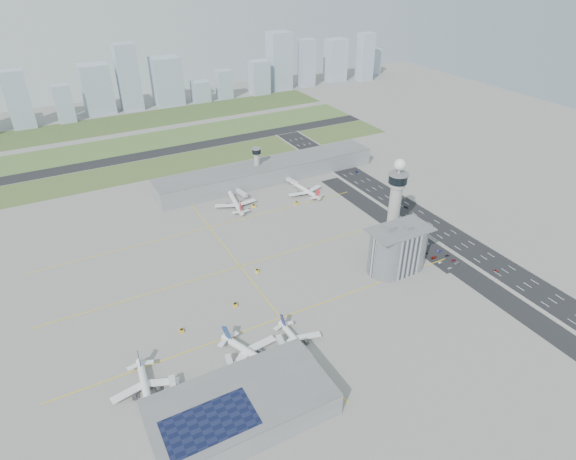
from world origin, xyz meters
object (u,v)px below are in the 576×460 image
car_lot_2 (434,257)px  car_lot_4 (417,247)px  jet_bridge_near_2 (286,356)px  tug_5 (297,202)px  secondary_tower (257,162)px  car_hw_1 (406,207)px  jet_bridge_near_0 (175,401)px  car_lot_9 (439,251)px  airplane_near_c (297,339)px  car_hw_4 (313,154)px  car_lot_7 (454,260)px  car_lot_1 (441,262)px  tug_3 (257,271)px  jet_bridge_far_1 (287,180)px  car_lot_5 (413,243)px  airplane_near_b (252,351)px  tug_2 (235,304)px  car_lot_11 (423,240)px  control_tower (396,198)px  car_lot_6 (457,263)px  car_hw_0 (496,271)px  jet_bridge_far_0 (237,192)px  tug_4 (254,206)px  airplane_far_a (235,200)px  airplane_far_b (305,187)px  car_lot_10 (427,244)px  tug_0 (182,330)px  car_lot_3 (425,253)px  airplane_near_a (145,386)px  car_hw_2 (357,172)px  car_lot_8 (447,255)px  jet_bridge_near_1 (234,377)px  car_lot_0 (450,268)px  tug_1 (232,336)px  admin_building (398,249)px

car_lot_2 → car_lot_4: car_lot_2 is taller
jet_bridge_near_2 → tug_5: bearing=-21.1°
secondary_tower → car_hw_1: (85.94, -107.95, -18.19)m
jet_bridge_near_0 → car_lot_9: size_ratio=3.67×
airplane_near_c → car_hw_4: 280.12m
tug_5 → car_lot_7: 138.20m
car_lot_1 → tug_3: bearing=60.3°
jet_bridge_near_0 → jet_bridge_far_1: size_ratio=1.00×
airplane_near_c → car_lot_5: (126.65, 50.58, -4.43)m
airplane_near_b → car_lot_1: (151.95, 19.11, -5.28)m
tug_2 → car_lot_11: size_ratio=0.81×
control_tower → car_lot_7: size_ratio=16.96×
car_lot_6 → secondary_tower: bearing=9.4°
car_lot_1 → car_hw_0: car_lot_1 is taller
jet_bridge_far_0 → car_lot_2: (81.56, -157.63, -2.21)m
tug_4 → car_hw_1: bearing=-85.7°
airplane_near_b → tug_4: 172.06m
airplane_near_b → airplane_far_a: (60.65, 164.52, -0.03)m
tug_2 → car_lot_4: (141.52, -2.98, -0.45)m
airplane_near_c → car_lot_6: airplane_near_c is taller
car_lot_5 → car_lot_9: (8.72, -17.02, 0.04)m
car_hw_0 → airplane_far_b: bearing=110.9°
tug_4 → car_lot_2: tug_4 is taller
jet_bridge_near_2 → tug_4: size_ratio=3.90×
car_hw_4 → car_lot_10: bearing=-89.2°
tug_5 → airplane_near_b: bearing=-142.6°
car_lot_7 → car_hw_1: 80.05m
tug_3 → car_lot_2: 124.13m
tug_0 → car_hw_4: size_ratio=0.86×
jet_bridge_near_2 → control_tower: bearing=-51.1°
tug_4 → car_lot_3: size_ratio=0.82×
airplane_near_a → car_hw_2: 297.93m
airplane_near_a → car_hw_4: bearing=139.8°
tug_2 → car_lot_8: bearing=-180.0°
secondary_tower → tug_3: (-62.40, -131.33, -17.81)m
tug_3 → car_lot_8: size_ratio=0.97×
car_lot_10 → car_lot_11: 5.13m
airplane_near_c → airplane_far_a: bearing=165.9°
tug_5 → car_lot_3: (42.56, -110.97, -0.23)m
car_lot_6 → car_hw_2: 161.52m
car_lot_4 → tug_0: bearing=100.4°
airplane_near_c → car_hw_2: size_ratio=8.28×
jet_bridge_near_1 → car_lot_0: (167.17, 20.59, -2.27)m
car_lot_1 → tug_1: bearing=83.7°
jet_bridge_far_1 → car_lot_4: bearing=2.0°
secondary_tower → car_lot_10: size_ratio=7.46×
admin_building → car_lot_4: 35.75m
admin_building → airplane_near_a: size_ratio=1.06×
car_lot_0 → car_lot_8: bearing=-42.5°
tug_5 → car_lot_5: bearing=-81.1°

